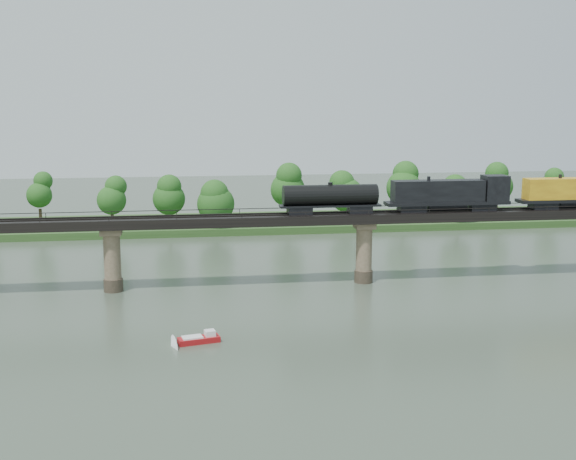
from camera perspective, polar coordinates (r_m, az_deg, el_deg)
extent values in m
plane|color=#344133|center=(91.47, 10.57, -8.71)|extent=(400.00, 400.00, 0.00)
cube|color=#26481C|center=(171.61, 1.54, 0.66)|extent=(300.00, 24.00, 1.60)
cylinder|color=#473A2D|center=(115.96, -13.63, -4.24)|extent=(3.00, 3.00, 2.00)
cylinder|color=#847056|center=(114.93, -13.72, -2.06)|extent=(2.60, 2.60, 9.00)
cube|color=#847056|center=(114.16, -13.81, -0.10)|extent=(3.20, 3.20, 1.00)
cylinder|color=#473A2D|center=(118.81, 5.98, -3.65)|extent=(3.00, 3.00, 2.00)
cylinder|color=#847056|center=(117.81, 6.02, -1.52)|extent=(2.60, 2.60, 9.00)
cube|color=#847056|center=(117.06, 6.06, 0.39)|extent=(3.20, 3.20, 1.00)
cube|color=black|center=(116.85, 6.07, 1.00)|extent=(220.00, 5.00, 1.50)
cube|color=black|center=(116.00, 6.17, 1.34)|extent=(220.00, 0.12, 0.16)
cube|color=black|center=(117.44, 5.99, 1.46)|extent=(220.00, 0.12, 0.16)
cube|color=black|center=(114.33, 6.38, 1.52)|extent=(220.00, 0.10, 0.10)
cube|color=black|center=(118.93, 5.80, 1.87)|extent=(220.00, 0.10, 0.10)
cube|color=black|center=(114.38, 6.37, 1.35)|extent=(0.08, 0.08, 0.70)
cube|color=black|center=(118.98, 5.80, 1.71)|extent=(0.08, 0.08, 0.70)
cylinder|color=#382619|center=(171.14, -18.96, 0.98)|extent=(0.70, 0.70, 3.71)
sphere|color=#184B15|center=(170.45, -19.06, 2.62)|extent=(5.67, 5.67, 5.67)
sphere|color=#184B15|center=(170.10, -19.12, 3.65)|extent=(4.25, 4.25, 4.25)
cylinder|color=#382619|center=(161.05, -13.70, 0.66)|extent=(0.70, 0.70, 3.51)
sphere|color=#184B15|center=(160.36, -13.77, 2.30)|extent=(6.31, 6.31, 6.31)
sphere|color=#184B15|center=(159.99, -13.82, 3.34)|extent=(4.73, 4.73, 4.73)
cylinder|color=#382619|center=(162.80, -9.34, 0.89)|extent=(0.70, 0.70, 3.34)
sphere|color=#184B15|center=(162.14, -9.39, 2.44)|extent=(7.18, 7.18, 7.18)
sphere|color=#184B15|center=(161.79, -9.42, 3.42)|extent=(5.39, 5.39, 5.39)
cylinder|color=#382619|center=(160.27, -5.70, 0.73)|extent=(0.70, 0.70, 2.83)
sphere|color=#184B15|center=(159.69, -5.73, 2.06)|extent=(8.26, 8.26, 8.26)
sphere|color=#184B15|center=(159.37, -5.74, 2.90)|extent=(6.19, 6.19, 6.19)
cylinder|color=#382619|center=(168.13, -0.02, 1.43)|extent=(0.70, 0.70, 3.96)
sphere|color=#184B15|center=(167.39, -0.02, 3.22)|extent=(8.07, 8.07, 8.07)
sphere|color=#184B15|center=(167.02, -0.02, 4.34)|extent=(6.05, 6.05, 6.05)
cylinder|color=#382619|center=(169.11, 4.61, 1.33)|extent=(0.70, 0.70, 3.27)
sphere|color=#184B15|center=(168.49, 4.63, 2.79)|extent=(8.03, 8.03, 8.03)
sphere|color=#184B15|center=(168.16, 4.64, 3.71)|extent=(6.02, 6.02, 6.02)
cylinder|color=#382619|center=(173.80, 9.08, 1.58)|extent=(0.70, 0.70, 3.92)
sphere|color=#184B15|center=(173.10, 9.13, 3.29)|extent=(8.29, 8.29, 8.29)
sphere|color=#184B15|center=(172.74, 9.16, 4.37)|extent=(6.21, 6.21, 6.21)
cylinder|color=#382619|center=(170.97, 13.27, 1.14)|extent=(0.70, 0.70, 3.02)
sphere|color=#184B15|center=(170.39, 13.32, 2.48)|extent=(7.74, 7.74, 7.74)
sphere|color=#184B15|center=(170.08, 13.36, 3.32)|extent=(5.80, 5.80, 5.80)
cylinder|color=#382619|center=(183.92, 16.14, 1.76)|extent=(0.70, 0.70, 3.80)
sphere|color=#184B15|center=(183.27, 16.22, 3.33)|extent=(7.47, 7.47, 7.47)
sphere|color=#184B15|center=(182.93, 16.27, 4.31)|extent=(5.60, 5.60, 5.60)
cylinder|color=#382619|center=(190.14, 19.87, 1.76)|extent=(0.70, 0.70, 3.38)
sphere|color=#184B15|center=(189.58, 19.95, 3.10)|extent=(6.23, 6.23, 6.23)
sphere|color=#184B15|center=(189.27, 20.01, 3.95)|extent=(4.67, 4.67, 4.67)
cube|color=black|center=(127.55, 19.51, 1.85)|extent=(4.32, 2.59, 1.19)
cube|color=gold|center=(129.27, 21.29, 3.08)|extent=(15.14, 2.92, 3.46)
cylinder|color=black|center=(130.39, 21.84, 1.95)|extent=(6.49, 1.51, 1.51)
cube|color=black|center=(122.94, 15.04, 1.80)|extent=(4.32, 2.59, 1.19)
cube|color=black|center=(118.79, 9.75, 1.72)|extent=(4.32, 2.59, 1.19)
cube|color=black|center=(120.63, 12.45, 2.11)|extent=(20.54, 3.24, 0.54)
cube|color=black|center=(119.81, 11.76, 3.05)|extent=(15.14, 2.92, 3.46)
cube|color=black|center=(123.40, 16.03, 3.22)|extent=(3.89, 3.24, 4.11)
cylinder|color=black|center=(120.71, 12.44, 1.84)|extent=(6.49, 1.51, 1.51)
cube|color=black|center=(116.45, 5.69, 1.64)|extent=(3.78, 2.38, 1.19)
cube|color=black|center=(114.53, 0.95, 1.55)|extent=(3.78, 2.38, 1.19)
cube|color=black|center=(115.29, 3.34, 1.94)|extent=(16.22, 2.59, 0.32)
cylinder|color=black|center=(115.05, 3.35, 2.79)|extent=(15.14, 3.24, 3.24)
cylinder|color=black|center=(114.84, 3.36, 3.65)|extent=(0.76, 0.76, 0.54)
cube|color=#9E1215|center=(90.39, -7.07, -8.61)|extent=(5.37, 2.94, 0.71)
cube|color=white|center=(90.07, -7.58, -8.41)|extent=(2.73, 2.04, 0.25)
cube|color=white|center=(90.49, -6.19, -8.09)|extent=(1.47, 1.47, 0.71)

